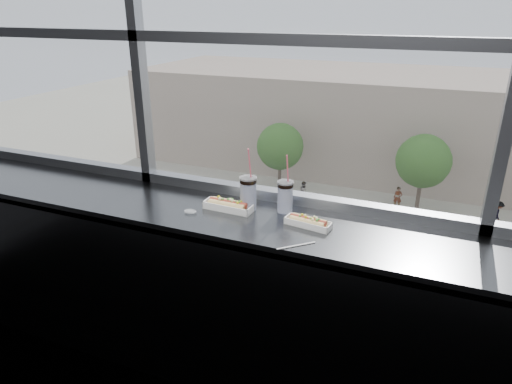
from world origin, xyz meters
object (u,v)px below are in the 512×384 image
at_px(tree_center, 423,161).
at_px(car_near_a, 145,241).
at_px(soda_cup_right, 285,195).
at_px(pedestrian_b, 398,196).
at_px(loose_straw, 296,246).
at_px(car_near_c, 395,296).
at_px(wrapper, 190,211).
at_px(hotdog_tray_left, 228,205).
at_px(car_near_b, 284,273).
at_px(hotdog_tray_right, 308,222).
at_px(pedestrian_c, 498,211).
at_px(tree_left, 280,147).
at_px(pedestrian_a, 304,190).
at_px(car_far_a, 246,195).
at_px(soda_cup_left, 248,192).
at_px(car_far_b, 423,224).

bearing_deg(tree_center, car_near_a, -138.44).
bearing_deg(soda_cup_right, pedestrian_b, 92.42).
xyz_separation_m(loose_straw, car_near_c, (-0.16, 16.50, -11.06)).
bearing_deg(car_near_a, wrapper, -135.02).
xyz_separation_m(loose_straw, wrapper, (-0.66, 0.14, 0.01)).
height_order(hotdog_tray_left, car_near_b, hotdog_tray_left).
xyz_separation_m(hotdog_tray_right, wrapper, (-0.65, -0.09, -0.01)).
distance_m(soda_cup_right, tree_center, 29.37).
bearing_deg(pedestrian_c, wrapper, 169.03).
bearing_deg(tree_left, car_near_a, -106.80).
bearing_deg(pedestrian_b, pedestrian_a, -166.56).
relative_size(loose_straw, car_far_a, 0.03).
bearing_deg(soda_cup_right, pedestrian_a, 105.59).
height_order(pedestrian_b, pedestrian_c, pedestrian_c).
height_order(hotdog_tray_right, wrapper, hotdog_tray_right).
bearing_deg(car_near_a, loose_straw, -133.87).
height_order(hotdog_tray_right, pedestrian_a, hotdog_tray_right).
height_order(soda_cup_left, soda_cup_right, soda_cup_left).
relative_size(car_near_a, tree_left, 1.19).
distance_m(car_near_c, car_far_a, 13.47).
bearing_deg(car_far_b, hotdog_tray_right, -179.18).
xyz_separation_m(car_near_a, pedestrian_a, (5.87, 10.89, -0.13)).
height_order(hotdog_tray_right, loose_straw, hotdog_tray_right).
xyz_separation_m(loose_straw, pedestrian_b, (-1.38, 28.90, -11.13)).
xyz_separation_m(hotdog_tray_left, hotdog_tray_right, (0.47, -0.03, -0.00)).
bearing_deg(hotdog_tray_right, soda_cup_left, 176.05).
bearing_deg(hotdog_tray_right, car_far_b, 97.08).
xyz_separation_m(car_near_c, car_near_b, (-5.31, 0.00, -0.06)).
xyz_separation_m(pedestrian_b, pedestrian_c, (6.23, -0.39, 0.05)).
bearing_deg(car_near_b, loose_straw, -168.17).
relative_size(hotdog_tray_right, car_near_c, 0.04).
relative_size(hotdog_tray_left, soda_cup_left, 0.79).
bearing_deg(tree_left, soda_cup_left, -71.20).
bearing_deg(tree_center, wrapper, -91.20).
bearing_deg(pedestrian_c, pedestrian_b, 86.45).
height_order(soda_cup_left, car_near_a, soda_cup_left).
bearing_deg(tree_center, car_far_a, -159.91).
distance_m(loose_straw, car_near_c, 19.86).
bearing_deg(soda_cup_right, car_near_b, 108.17).
relative_size(soda_cup_left, car_near_b, 0.06).
bearing_deg(car_near_c, wrapper, -179.53).
bearing_deg(car_near_c, hotdog_tray_left, -178.92).
relative_size(pedestrian_c, tree_left, 0.37).
bearing_deg(car_far_a, hotdog_tray_right, -159.06).
bearing_deg(car_far_a, hotdog_tray_left, -159.96).
relative_size(hotdog_tray_left, tree_left, 0.05).
relative_size(hotdog_tray_right, pedestrian_c, 0.13).
bearing_deg(car_near_b, wrapper, -170.11).
height_order(hotdog_tray_right, car_far_b, hotdog_tray_right).
xyz_separation_m(car_near_b, pedestrian_b, (4.09, 12.41, -0.01)).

